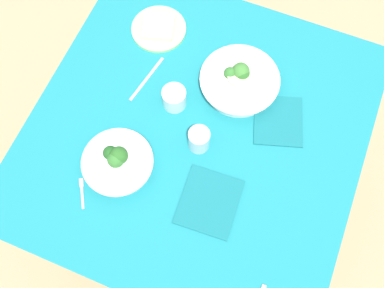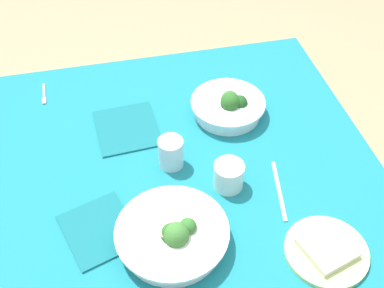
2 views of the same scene
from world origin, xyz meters
name	(u,v)px [view 1 (image 1 of 2)]	position (x,y,z in m)	size (l,w,h in m)	color
ground_plane	(195,191)	(0.00, 0.00, 0.00)	(6.00, 6.00, 0.00)	tan
dining_table	(196,144)	(0.00, 0.00, 0.65)	(1.12, 1.09, 0.78)	#197A84
broccoli_bowl_far	(118,162)	(-0.21, 0.18, 0.81)	(0.23, 0.23, 0.09)	white
broccoli_bowl_near	(239,81)	(0.21, -0.07, 0.81)	(0.27, 0.27, 0.09)	white
bread_side_plate	(159,28)	(0.32, 0.28, 0.79)	(0.20, 0.20, 0.03)	#B7D684
water_glass_center	(174,98)	(0.06, 0.11, 0.82)	(0.08, 0.08, 0.08)	silver
water_glass_side	(199,140)	(-0.05, -0.03, 0.82)	(0.07, 0.07, 0.09)	silver
fork_by_near_bowl	(82,192)	(-0.33, 0.26, 0.78)	(0.09, 0.06, 0.00)	#B7B7BC
table_knife_left	(147,79)	(0.11, 0.23, 0.78)	(0.20, 0.01, 0.00)	#B7B7BC
napkin_folded_upper	(209,202)	(-0.21, -0.13, 0.78)	(0.20, 0.18, 0.01)	#156870
napkin_folded_lower	(278,121)	(0.13, -0.24, 0.78)	(0.18, 0.16, 0.01)	#156870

